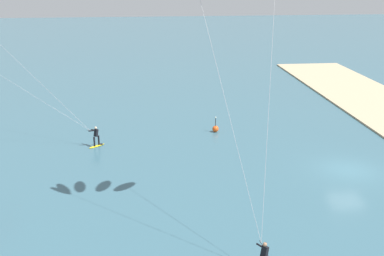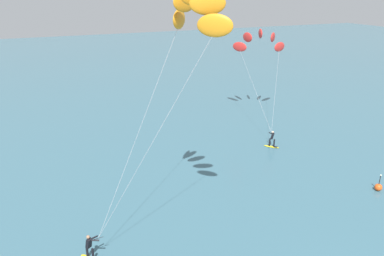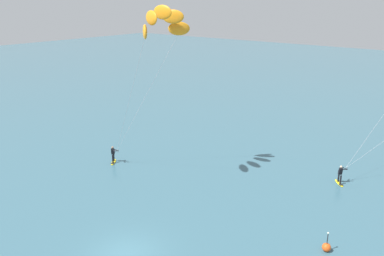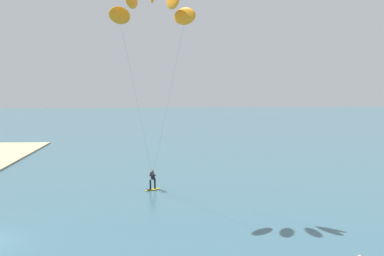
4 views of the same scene
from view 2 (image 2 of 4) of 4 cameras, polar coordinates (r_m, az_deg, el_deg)
The scene contains 3 objects.
kitesurfer_nearshore at distance 19.70m, azimuth -0.19°, elevation 16.58°, with size 8.22×5.61×14.80m.
kitesurfer_mid_water at distance 44.11m, azimuth 10.63°, elevation 12.88°, with size 8.16×12.35×10.22m.
marker_buoy at distance 31.75m, azimuth 27.12°, elevation -8.21°, with size 0.56×0.56×1.38m.
Camera 2 is at (-13.26, -8.52, 14.55)m, focal length 34.11 mm.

